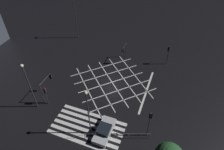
% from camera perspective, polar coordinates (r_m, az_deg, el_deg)
% --- Properties ---
extents(ground_plane, '(200.00, 200.00, 0.00)m').
position_cam_1_polar(ground_plane, '(33.61, -0.00, -2.05)').
color(ground_plane, black).
extents(road_markings, '(14.65, 19.28, 0.01)m').
position_cam_1_polar(road_markings, '(30.01, -3.20, -9.29)').
color(road_markings, silver).
rests_on(road_markings, ground_plane).
extents(traffic_light_se_cross, '(0.36, 0.39, 4.58)m').
position_cam_1_polar(traffic_light_se_cross, '(25.12, 10.76, -12.47)').
color(traffic_light_se_cross, '#2D2D30').
rests_on(traffic_light_se_cross, ground_plane).
extents(traffic_light_sw_cross, '(0.36, 2.82, 3.84)m').
position_cam_1_polar(traffic_light_sw_cross, '(30.98, -18.13, -2.12)').
color(traffic_light_sw_cross, '#2D2D30').
rests_on(traffic_light_sw_cross, ground_plane).
extents(traffic_light_ne_main, '(0.39, 0.36, 3.84)m').
position_cam_1_polar(traffic_light_ne_main, '(36.98, 15.76, 6.40)').
color(traffic_light_ne_main, '#2D2D30').
rests_on(traffic_light_ne_main, ground_plane).
extents(traffic_light_sw_main, '(0.39, 0.36, 3.43)m').
position_cam_1_polar(traffic_light_sw_main, '(30.14, -18.44, -4.78)').
color(traffic_light_sw_main, '#2D2D30').
rests_on(traffic_light_sw_main, ground_plane).
extents(traffic_light_median_north, '(0.36, 2.33, 3.32)m').
position_cam_1_polar(traffic_light_median_north, '(36.58, 3.40, 7.06)').
color(traffic_light_median_north, '#2D2D30').
rests_on(traffic_light_median_north, ground_plane).
extents(street_lamp_east, '(0.42, 0.42, 7.97)m').
position_cam_1_polar(street_lamp_east, '(23.52, -6.94, -9.37)').
color(street_lamp_east, '#2D2D30').
rests_on(street_lamp_east, ground_plane).
extents(street_lamp_west, '(0.43, 0.43, 8.09)m').
position_cam_1_polar(street_lamp_west, '(28.48, -22.90, -1.66)').
color(street_lamp_west, '#2D2D30').
rests_on(street_lamp_west, ground_plane).
extents(street_lamp_far, '(0.57, 0.57, 9.02)m').
position_cam_1_polar(street_lamp_far, '(42.34, -10.68, 18.08)').
color(street_lamp_far, '#2D2D30').
rests_on(street_lamp_far, ground_plane).
extents(waiting_car, '(1.88, 4.22, 1.27)m').
position_cam_1_polar(waiting_car, '(27.06, -2.21, -15.53)').
color(waiting_car, '#B7BABC').
rests_on(waiting_car, ground_plane).
extents(pedestrian_railing, '(9.22, 3.48, 1.05)m').
position_cam_1_polar(pedestrian_railing, '(26.57, -0.00, -16.87)').
color(pedestrian_railing, gray).
rests_on(pedestrian_railing, ground_plane).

